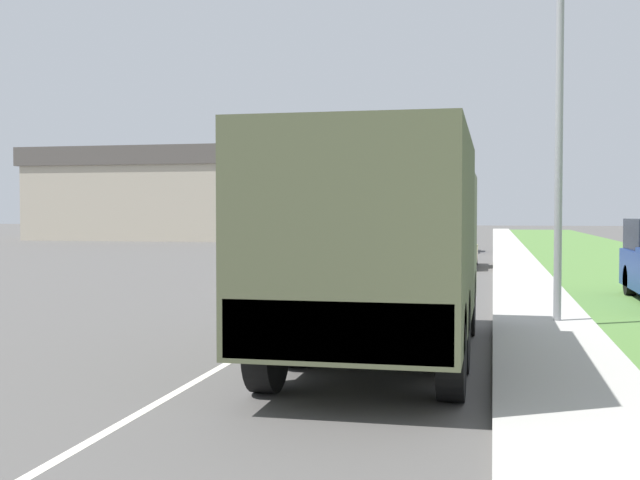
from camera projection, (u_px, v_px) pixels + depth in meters
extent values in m
plane|color=#565451|center=(415.00, 257.00, 37.81)|extent=(180.00, 180.00, 0.00)
cube|color=silver|center=(415.00, 256.00, 37.81)|extent=(0.12, 120.00, 0.00)
cube|color=beige|center=(513.00, 256.00, 36.86)|extent=(1.80, 120.00, 0.12)
cube|color=#56843D|center=(614.00, 259.00, 35.93)|extent=(7.00, 120.00, 0.02)
cube|color=#606647|center=(405.00, 238.00, 13.93)|extent=(2.43, 2.05, 2.15)
cube|color=#4C5138|center=(374.00, 233.00, 10.35)|extent=(2.43, 5.26, 2.49)
cube|color=#606647|center=(336.00, 331.00, 7.86)|extent=(2.31, 0.10, 0.60)
cube|color=red|center=(246.00, 309.00, 8.03)|extent=(0.12, 0.06, 0.12)
cube|color=red|center=(429.00, 314.00, 7.64)|extent=(0.12, 0.06, 0.12)
cylinder|color=black|center=(343.00, 300.00, 14.09)|extent=(0.30, 1.10, 1.10)
cylinder|color=black|center=(466.00, 303.00, 13.64)|extent=(0.30, 1.10, 1.10)
cylinder|color=black|center=(267.00, 345.00, 9.34)|extent=(0.30, 1.10, 1.10)
cylinder|color=black|center=(452.00, 352.00, 8.89)|extent=(0.30, 1.10, 1.10)
cylinder|color=black|center=(299.00, 326.00, 10.88)|extent=(0.30, 1.10, 1.10)
cylinder|color=black|center=(458.00, 331.00, 10.43)|extent=(0.30, 1.10, 1.10)
cube|color=silver|center=(284.00, 268.00, 22.65)|extent=(1.94, 4.20, 0.68)
cube|color=black|center=(285.00, 244.00, 22.71)|extent=(1.71, 1.89, 0.70)
cylinder|color=black|center=(267.00, 271.00, 24.15)|extent=(0.20, 0.64, 0.64)
cylinder|color=black|center=(324.00, 272.00, 23.78)|extent=(0.20, 0.64, 0.64)
cylinder|color=black|center=(240.00, 278.00, 21.53)|extent=(0.20, 0.64, 0.64)
cylinder|color=black|center=(303.00, 279.00, 21.16)|extent=(0.20, 0.64, 0.64)
cube|color=tan|center=(451.00, 254.00, 30.53)|extent=(1.94, 4.42, 0.62)
cube|color=black|center=(451.00, 237.00, 30.60)|extent=(1.71, 1.99, 0.65)
cylinder|color=black|center=(431.00, 256.00, 32.11)|extent=(0.20, 0.64, 0.64)
cylinder|color=black|center=(475.00, 257.00, 31.74)|extent=(0.20, 0.64, 0.64)
cylinder|color=black|center=(425.00, 261.00, 29.34)|extent=(0.20, 0.64, 0.64)
cylinder|color=black|center=(473.00, 261.00, 28.97)|extent=(0.20, 0.64, 0.64)
cube|color=navy|center=(455.00, 242.00, 42.52)|extent=(1.79, 4.15, 0.64)
cube|color=black|center=(455.00, 230.00, 42.58)|extent=(1.58, 1.87, 0.67)
cylinder|color=black|center=(441.00, 244.00, 44.00)|extent=(0.20, 0.64, 0.64)
cylinder|color=black|center=(471.00, 245.00, 43.66)|extent=(0.20, 0.64, 0.64)
cylinder|color=black|center=(438.00, 246.00, 41.40)|extent=(0.20, 0.64, 0.64)
cylinder|color=black|center=(469.00, 247.00, 41.06)|extent=(0.20, 0.64, 0.64)
cylinder|color=black|center=(630.00, 280.00, 20.00)|extent=(0.24, 0.76, 0.76)
cylinder|color=gray|center=(559.00, 133.00, 14.51)|extent=(0.14, 0.14, 6.82)
cube|color=#B2A893|center=(164.00, 204.00, 61.37)|extent=(19.04, 8.70, 5.50)
cube|color=#514C47|center=(164.00, 159.00, 61.25)|extent=(19.80, 9.05, 1.37)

